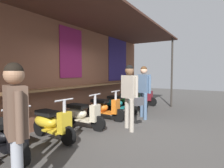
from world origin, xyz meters
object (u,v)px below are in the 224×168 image
scooter_cream (81,114)px  scooter_green (130,100)px  shopper_with_handbag (143,86)px  scooter_black (4,136)px  shopper_passing (130,90)px  scooter_maroon (140,97)px  scooter_teal (118,103)px  scooter_yellow (51,123)px  scooter_orange (103,108)px  shopper_browsing (15,118)px

scooter_cream → scooter_green: (3.06, -0.00, 0.00)m
shopper_with_handbag → scooter_black: bearing=3.8°
scooter_green → shopper_passing: bearing=-68.3°
scooter_green → scooter_maroon: size_ratio=1.00×
scooter_teal → shopper_with_handbag: size_ratio=0.80×
shopper_passing → scooter_maroon: bearing=35.8°
shopper_passing → scooter_yellow: bearing=159.2°
scooter_cream → scooter_teal: 2.05m
scooter_maroon → shopper_with_handbag: (-2.28, -1.05, 0.68)m
scooter_black → scooter_yellow: bearing=93.4°
scooter_green → shopper_with_handbag: 1.70m
scooter_cream → scooter_black: bearing=-91.9°
scooter_yellow → scooter_orange: same height
scooter_yellow → scooter_maroon: same height
scooter_maroon → shopper_passing: bearing=-70.5°
scooter_yellow → shopper_passing: bearing=55.3°
scooter_orange → scooter_teal: bearing=89.1°
scooter_green → shopper_browsing: (-5.65, -1.33, 0.62)m
scooter_green → scooter_maroon: same height
scooter_green → shopper_passing: shopper_passing is taller
scooter_yellow → scooter_teal: same height
scooter_orange → shopper_browsing: bearing=-70.9°
shopper_browsing → shopper_passing: 3.14m
scooter_black → shopper_with_handbag: (3.97, -1.05, 0.68)m
scooter_teal → shopper_browsing: bearing=-74.9°
scooter_cream → scooter_orange: same height
scooter_cream → shopper_passing: shopper_passing is taller
scooter_black → shopper_passing: 2.95m
shopper_passing → scooter_cream: bearing=131.2°
scooter_green → shopper_passing: (-2.51, -1.23, 0.67)m
scooter_teal → scooter_cream: bearing=-90.9°
scooter_black → scooter_orange: bearing=93.4°
scooter_yellow → shopper_with_handbag: size_ratio=0.81×
scooter_black → scooter_yellow: (1.02, 0.00, 0.00)m
shopper_passing → scooter_teal: bearing=56.3°
scooter_green → shopper_with_handbag: bearing=-51.7°
scooter_black → scooter_cream: same height
scooter_yellow → shopper_with_handbag: shopper_with_handbag is taller
scooter_maroon → scooter_cream: bearing=-89.1°
scooter_maroon → shopper_browsing: (-6.78, -1.33, 0.62)m
scooter_teal → shopper_passing: size_ratio=0.81×
scooter_green → scooter_black: bearing=-94.3°
scooter_orange → shopper_with_handbag: shopper_with_handbag is taller
scooter_black → shopper_browsing: 1.56m
scooter_black → shopper_with_handbag: bearing=78.5°
scooter_maroon → shopper_passing: 3.91m
scooter_orange → scooter_green: same height
scooter_green → shopper_passing: size_ratio=0.81×
scooter_yellow → shopper_browsing: (-1.56, -1.33, 0.62)m
scooter_cream → shopper_passing: bearing=22.1°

